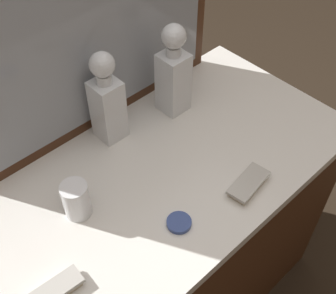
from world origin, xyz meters
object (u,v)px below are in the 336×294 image
object	(u,v)px
crystal_decanter_center	(107,105)
crystal_tumbler_front	(77,201)
porcelain_dish	(179,223)
crystal_decanter_far_left	(173,77)
silver_brush_left	(248,184)
silver_brush_far_right	(54,291)

from	to	relation	value
crystal_decanter_center	crystal_tumbler_front	size ratio (longest dim) A/B	2.84
crystal_tumbler_front	porcelain_dish	distance (m)	0.27
crystal_decanter_far_left	silver_brush_left	bearing A→B (deg)	-101.46
crystal_decanter_far_left	silver_brush_far_right	size ratio (longest dim) A/B	2.21
crystal_decanter_center	silver_brush_left	world-z (taller)	crystal_decanter_center
crystal_decanter_far_left	silver_brush_far_right	bearing A→B (deg)	-156.58
silver_brush_far_right	porcelain_dish	size ratio (longest dim) A/B	2.13
crystal_tumbler_front	porcelain_dish	size ratio (longest dim) A/B	1.61
crystal_tumbler_front	silver_brush_far_right	bearing A→B (deg)	-139.34
crystal_decanter_center	silver_brush_far_right	distance (m)	0.53
crystal_decanter_far_left	crystal_decanter_center	bearing A→B (deg)	169.57
porcelain_dish	crystal_tumbler_front	bearing A→B (deg)	128.33
silver_brush_left	porcelain_dish	xyz separation A→B (m)	(-0.22, 0.04, -0.01)
crystal_tumbler_front	crystal_decanter_center	bearing A→B (deg)	35.11
silver_brush_far_right	crystal_decanter_center	bearing A→B (deg)	37.53
crystal_decanter_far_left	crystal_tumbler_front	size ratio (longest dim) A/B	2.92
crystal_decanter_far_left	crystal_tumbler_front	world-z (taller)	crystal_decanter_far_left
crystal_decanter_center	crystal_decanter_far_left	distance (m)	0.23
crystal_decanter_center	porcelain_dish	size ratio (longest dim) A/B	4.58
silver_brush_left	crystal_decanter_center	bearing A→B (deg)	109.25
crystal_decanter_far_left	silver_brush_far_right	distance (m)	0.71
porcelain_dish	silver_brush_far_right	bearing A→B (deg)	169.88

